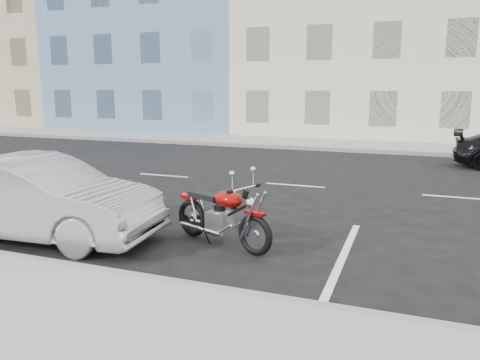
% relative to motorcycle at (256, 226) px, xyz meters
% --- Properties ---
extents(ground, '(120.00, 120.00, 0.00)m').
position_rel_motorcycle_xyz_m(ground, '(1.29, 5.38, -0.48)').
color(ground, black).
rests_on(ground, ground).
extents(sidewalk_far, '(80.00, 3.40, 0.15)m').
position_rel_motorcycle_xyz_m(sidewalk_far, '(-3.71, 14.08, -0.41)').
color(sidewalk_far, gray).
rests_on(sidewalk_far, ground).
extents(curb_far, '(80.00, 0.12, 0.16)m').
position_rel_motorcycle_xyz_m(curb_far, '(-3.71, 12.38, -0.40)').
color(curb_far, gray).
rests_on(curb_far, ground).
extents(bldg_far_west, '(12.00, 12.00, 12.00)m').
position_rel_motorcycle_xyz_m(bldg_far_west, '(-24.71, 21.68, 5.52)').
color(bldg_far_west, tan).
rests_on(bldg_far_west, ground).
extents(bldg_blue, '(12.00, 12.00, 13.00)m').
position_rel_motorcycle_xyz_m(bldg_blue, '(-12.71, 21.68, 6.02)').
color(bldg_blue, '#587A9E').
rests_on(bldg_blue, ground).
extents(bldg_cream, '(12.00, 12.00, 11.50)m').
position_rel_motorcycle_xyz_m(bldg_cream, '(-0.71, 21.68, 5.27)').
color(bldg_cream, beige).
rests_on(bldg_cream, ground).
extents(motorcycle, '(2.01, 0.98, 1.06)m').
position_rel_motorcycle_xyz_m(motorcycle, '(0.00, 0.00, 0.00)').
color(motorcycle, black).
rests_on(motorcycle, ground).
extents(sedan_silver, '(4.44, 1.80, 1.43)m').
position_rel_motorcycle_xyz_m(sedan_silver, '(-3.84, -0.50, 0.23)').
color(sedan_silver, '#96999D').
rests_on(sedan_silver, ground).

